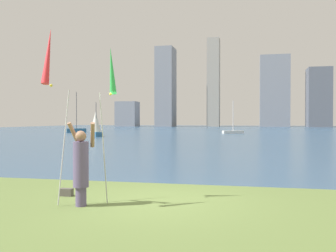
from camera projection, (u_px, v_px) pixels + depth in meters
ground at (237, 132)px, 58.47m from camera, size 120.00×138.00×0.12m
person at (81, 165)px, 8.17m from camera, size 0.66×0.49×1.81m
kite_flag_left at (49, 60)px, 7.76m from camera, size 0.16×1.12×3.74m
kite_flag_right at (111, 75)px, 8.63m from camera, size 0.16×0.89×3.49m
bag at (66, 192)px, 9.27m from camera, size 0.30×0.16×0.18m
sailboat_0 at (233, 131)px, 52.22m from camera, size 2.93×1.97×4.46m
sailboat_2 at (76, 130)px, 56.56m from camera, size 2.78×2.06×6.00m
sailboat_3 at (96, 124)px, 43.18m from camera, size 2.08×2.34×3.84m
skyline_tower_0 at (127, 114)px, 109.98m from camera, size 6.03×5.04×7.17m
skyline_tower_1 at (166, 87)px, 108.30m from camera, size 4.94×6.90×22.38m
skyline_tower_2 at (213, 83)px, 108.27m from camera, size 3.43×4.10×25.03m
skyline_tower_3 at (275, 91)px, 103.98m from camera, size 7.93×4.14×19.55m
skyline_tower_4 at (319, 98)px, 98.94m from camera, size 5.82×6.36×15.40m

